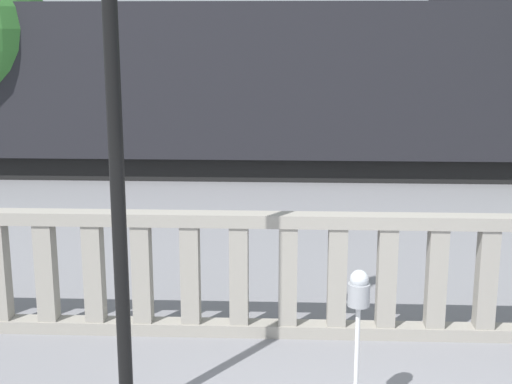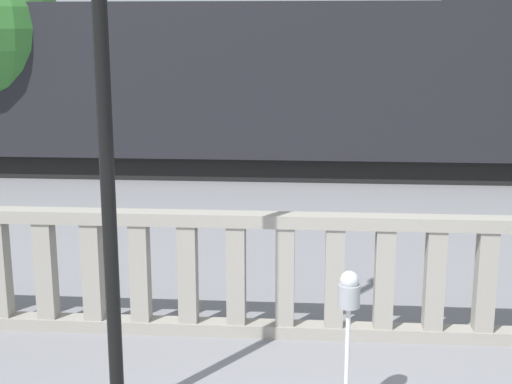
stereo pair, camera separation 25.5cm
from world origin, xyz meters
name	(u,v)px [view 2 (the right image)]	position (x,y,z in m)	size (l,w,h in m)	color
balustrade	(334,277)	(0.00, 2.89, 0.69)	(12.65, 0.24, 1.38)	gray
lamppost	(101,36)	(-1.90, 1.04, 3.24)	(0.29, 0.29, 6.09)	black
parking_meter	(349,300)	(0.06, 1.17, 1.10)	(0.19, 0.19, 1.35)	silver
train_near	(161,85)	(-3.81, 12.24, 2.06)	(19.41, 2.78, 4.52)	black
train_far	(265,61)	(-2.37, 28.19, 2.01)	(18.24, 3.07, 4.42)	black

